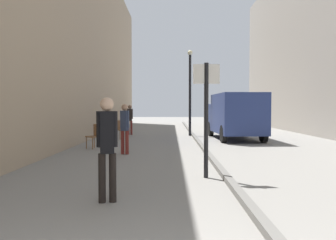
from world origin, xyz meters
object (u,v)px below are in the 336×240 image
object	(u,v)px
street_sign_post	(206,110)
delivery_van	(235,115)
lamp_post	(190,87)
cafe_chair_by_doorway	(121,128)
pedestrian_far_crossing	(130,118)
pedestrian_mid_block	(107,142)
pedestrian_main_foreground	(125,125)
cafe_chair_near_window	(95,134)

from	to	relation	value
street_sign_post	delivery_van	bearing A→B (deg)	-107.33
lamp_post	cafe_chair_by_doorway	size ratio (longest dim) A/B	5.06
pedestrian_far_crossing	pedestrian_mid_block	bearing A→B (deg)	-93.67
pedestrian_main_foreground	lamp_post	distance (m)	7.99
pedestrian_far_crossing	street_sign_post	world-z (taller)	street_sign_post
delivery_van	lamp_post	world-z (taller)	lamp_post
pedestrian_main_foreground	pedestrian_mid_block	xyz separation A→B (m)	(0.51, -5.78, 0.04)
cafe_chair_by_doorway	street_sign_post	bearing A→B (deg)	73.94
pedestrian_mid_block	delivery_van	size ratio (longest dim) A/B	0.34
delivery_van	cafe_chair_by_doorway	distance (m)	5.75
cafe_chair_near_window	cafe_chair_by_doorway	xyz separation A→B (m)	(0.42, 3.79, 0.00)
pedestrian_mid_block	pedestrian_far_crossing	world-z (taller)	pedestrian_mid_block
cafe_chair_near_window	cafe_chair_by_doorway	world-z (taller)	same
pedestrian_mid_block	delivery_van	distance (m)	11.97
delivery_van	lamp_post	size ratio (longest dim) A/B	1.08
pedestrian_mid_block	cafe_chair_near_window	size ratio (longest dim) A/B	1.88
pedestrian_main_foreground	street_sign_post	world-z (taller)	street_sign_post
street_sign_post	pedestrian_mid_block	bearing A→B (deg)	44.07
pedestrian_main_foreground	cafe_chair_near_window	xyz separation A→B (m)	(-1.37, 1.57, -0.44)
delivery_van	street_sign_post	xyz separation A→B (m)	(-2.40, -9.20, 0.33)
pedestrian_far_crossing	lamp_post	size ratio (longest dim) A/B	0.36
pedestrian_mid_block	cafe_chair_near_window	bearing A→B (deg)	92.84
pedestrian_mid_block	lamp_post	xyz separation A→B (m)	(2.13, 13.12, 1.70)
pedestrian_mid_block	street_sign_post	size ratio (longest dim) A/B	0.68
pedestrian_far_crossing	delivery_van	xyz separation A→B (m)	(5.58, -2.63, 0.22)
pedestrian_main_foreground	pedestrian_far_crossing	world-z (taller)	pedestrian_far_crossing
pedestrian_main_foreground	cafe_chair_near_window	world-z (taller)	pedestrian_main_foreground
pedestrian_far_crossing	cafe_chair_by_doorway	distance (m)	2.72
pedestrian_mid_block	lamp_post	distance (m)	13.40
pedestrian_far_crossing	cafe_chair_near_window	bearing A→B (deg)	-104.01
lamp_post	delivery_van	bearing A→B (deg)	-42.11
pedestrian_main_foreground	lamp_post	size ratio (longest dim) A/B	0.36
delivery_van	cafe_chair_near_window	xyz separation A→B (m)	(-6.13, -3.84, -0.67)
pedestrian_mid_block	lamp_post	size ratio (longest dim) A/B	0.37
pedestrian_mid_block	delivery_van	bearing A→B (deg)	57.68
pedestrian_far_crossing	delivery_van	world-z (taller)	delivery_van
pedestrian_mid_block	delivery_van	world-z (taller)	delivery_van
pedestrian_far_crossing	lamp_post	xyz separation A→B (m)	(3.44, -0.70, 1.72)
pedestrian_main_foreground	delivery_van	size ratio (longest dim) A/B	0.33
delivery_van	street_sign_post	world-z (taller)	street_sign_post
pedestrian_main_foreground	pedestrian_mid_block	size ratio (longest dim) A/B	0.97
cafe_chair_near_window	cafe_chair_by_doorway	size ratio (longest dim) A/B	1.00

